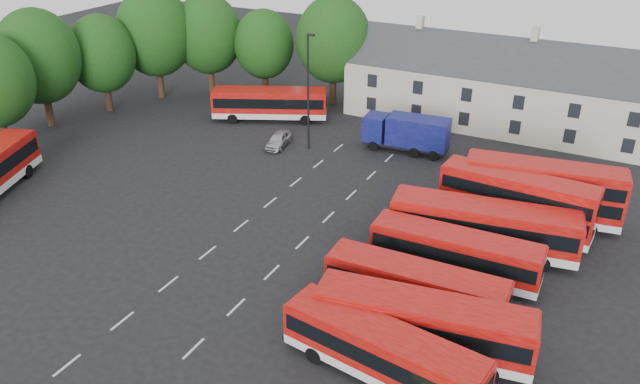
{
  "coord_description": "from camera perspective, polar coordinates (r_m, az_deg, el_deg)",
  "views": [
    {
      "loc": [
        22.77,
        -29.71,
        22.53
      ],
      "look_at": [
        4.56,
        5.51,
        2.2
      ],
      "focal_mm": 35.0,
      "sensor_mm": 36.0,
      "label": 1
    }
  ],
  "objects": [
    {
      "name": "bus_north",
      "position": [
        63.72,
        -4.63,
        8.21
      ],
      "size": [
        11.48,
        7.19,
        3.24
      ],
      "rotation": [
        0.0,
        0.0,
        0.44
      ],
      "color": "silver",
      "rests_on": "ground"
    },
    {
      "name": "bus_row_e",
      "position": [
        42.25,
        14.75,
        -2.84
      ],
      "size": [
        12.34,
        4.53,
        3.41
      ],
      "rotation": [
        0.0,
        0.0,
        0.15
      ],
      "color": "silver",
      "rests_on": "ground"
    },
    {
      "name": "ground",
      "position": [
        43.69,
        -8.69,
        -4.25
      ],
      "size": [
        140.0,
        140.0,
        0.0
      ],
      "primitive_type": "plane",
      "color": "black",
      "rests_on": "ground"
    },
    {
      "name": "lane_markings",
      "position": [
        43.86,
        -4.51,
        -3.85
      ],
      "size": [
        5.15,
        33.8,
        0.01
      ],
      "color": "beige",
      "rests_on": "ground"
    },
    {
      "name": "terrace_houses",
      "position": [
        63.17,
        18.32,
        8.58
      ],
      "size": [
        35.7,
        7.13,
        10.06
      ],
      "color": "beige",
      "rests_on": "ground"
    },
    {
      "name": "box_truck",
      "position": [
        56.56,
        7.99,
        5.45
      ],
      "size": [
        7.75,
        2.95,
        3.32
      ],
      "rotation": [
        0.0,
        0.0,
        0.08
      ],
      "color": "black",
      "rests_on": "ground"
    },
    {
      "name": "bus_dd_north",
      "position": [
        47.02,
        19.68,
        0.28
      ],
      "size": [
        11.12,
        4.03,
        4.46
      ],
      "rotation": [
        0.0,
        0.0,
        0.15
      ],
      "color": "silver",
      "rests_on": "ground"
    },
    {
      "name": "bus_dd_south",
      "position": [
        45.06,
        17.52,
        -0.69
      ],
      "size": [
        10.61,
        3.11,
        4.29
      ],
      "rotation": [
        0.0,
        0.0,
        -0.07
      ],
      "color": "silver",
      "rests_on": "ground"
    },
    {
      "name": "treeline",
      "position": [
        67.47,
        -14.17,
        12.76
      ],
      "size": [
        29.92,
        32.59,
        12.01
      ],
      "color": "black",
      "rests_on": "ground"
    },
    {
      "name": "bus_row_a",
      "position": [
        31.55,
        5.76,
        -14.14
      ],
      "size": [
        10.74,
        3.87,
        2.97
      ],
      "rotation": [
        0.0,
        0.0,
        -0.14
      ],
      "color": "silver",
      "rests_on": "ground"
    },
    {
      "name": "bus_row_d",
      "position": [
        39.47,
        12.27,
        -5.27
      ],
      "size": [
        10.5,
        2.66,
        2.96
      ],
      "rotation": [
        0.0,
        0.0,
        0.02
      ],
      "color": "silver",
      "rests_on": "ground"
    },
    {
      "name": "bus_row_b",
      "position": [
        33.26,
        9.37,
        -11.58
      ],
      "size": [
        11.57,
        4.2,
        3.2
      ],
      "rotation": [
        0.0,
        0.0,
        0.15
      ],
      "color": "silver",
      "rests_on": "ground"
    },
    {
      "name": "bus_row_c",
      "position": [
        36.05,
        8.72,
        -8.41
      ],
      "size": [
        10.4,
        2.66,
        2.92
      ],
      "rotation": [
        0.0,
        0.0,
        0.03
      ],
      "color": "silver",
      "rests_on": "ground"
    },
    {
      "name": "lamppost",
      "position": [
        55.36,
        -1.07,
        9.35
      ],
      "size": [
        0.72,
        0.27,
        10.52
      ],
      "rotation": [
        0.0,
        0.0,
        0.01
      ],
      "color": "black",
      "rests_on": "ground"
    },
    {
      "name": "silver_car",
      "position": [
        57.64,
        -3.83,
        4.78
      ],
      "size": [
        2.16,
        4.03,
        1.3
      ],
      "primitive_type": "imported",
      "rotation": [
        0.0,
        0.0,
        0.17
      ],
      "color": "#B6B8BE",
      "rests_on": "ground"
    }
  ]
}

